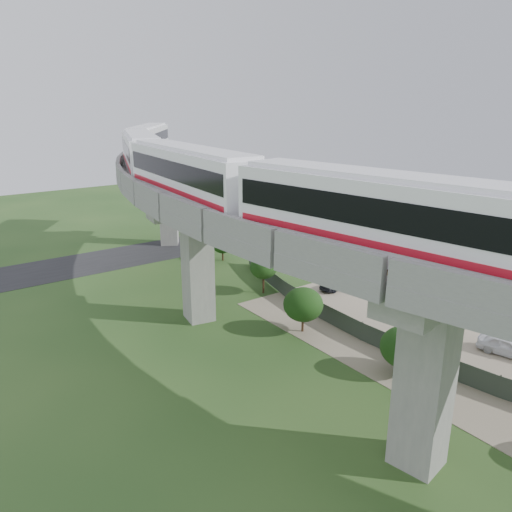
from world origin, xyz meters
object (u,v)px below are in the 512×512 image
at_px(car_dark, 336,283).
at_px(car_white, 507,346).
at_px(car_red, 414,309).
at_px(metro_train, 190,161).

bearing_deg(car_dark, car_white, 174.75).
bearing_deg(car_white, car_dark, 77.28).
relative_size(car_white, car_dark, 1.03).
bearing_deg(car_dark, car_red, 177.79).
bearing_deg(car_red, car_dark, 144.13).
distance_m(metro_train, car_white, 26.38).
height_order(metro_train, car_red, metro_train).
bearing_deg(car_red, metro_train, -171.49).
bearing_deg(metro_train, car_white, -55.88).
relative_size(metro_train, car_dark, 16.32).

